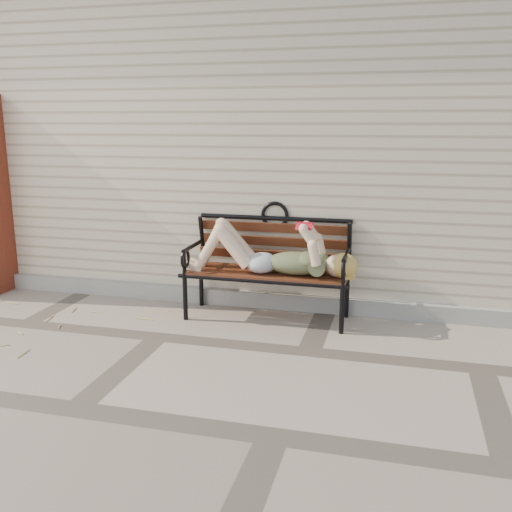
# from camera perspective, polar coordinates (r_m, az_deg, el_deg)

# --- Properties ---
(ground) EXTENTS (80.00, 80.00, 0.00)m
(ground) POSITION_cam_1_polar(r_m,az_deg,el_deg) (4.81, -9.73, -7.98)
(ground) COLOR gray
(ground) RESTS_ON ground
(house_wall) EXTENTS (8.00, 4.00, 3.00)m
(house_wall) POSITION_cam_1_polar(r_m,az_deg,el_deg) (7.32, -0.47, 11.51)
(house_wall) COLOR beige
(house_wall) RESTS_ON ground
(foundation_strip) EXTENTS (8.00, 0.10, 0.15)m
(foundation_strip) POSITION_cam_1_polar(r_m,az_deg,el_deg) (5.63, -5.75, -3.85)
(foundation_strip) COLOR gray
(foundation_strip) RESTS_ON ground
(garden_bench) EXTENTS (1.57, 0.63, 1.02)m
(garden_bench) POSITION_cam_1_polar(r_m,az_deg,el_deg) (5.10, 1.33, 0.18)
(garden_bench) COLOR black
(garden_bench) RESTS_ON ground
(reading_woman) EXTENTS (1.49, 0.34, 0.47)m
(reading_woman) POSITION_cam_1_polar(r_m,az_deg,el_deg) (4.97, 1.16, 0.24)
(reading_woman) COLOR #0A354A
(reading_woman) RESTS_ON ground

